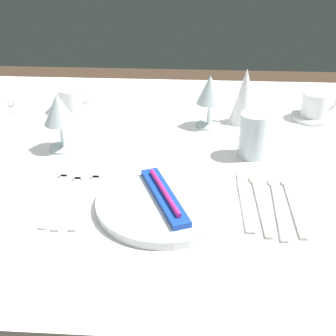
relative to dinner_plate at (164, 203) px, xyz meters
The scene contains 18 objects.
dining_table 0.25m from the dinner_plate, 97.07° to the left, with size 1.80×1.11×0.74m.
dinner_plate is the anchor object (origin of this frame).
toothbrush_package 0.02m from the dinner_plate, ahead, with size 0.11×0.21×0.02m.
fork_outer 0.17m from the dinner_plate, 169.31° to the left, with size 0.03×0.23×0.00m.
fork_inner 0.20m from the dinner_plate, behind, with size 0.02×0.22×0.00m.
fork_salad 0.23m from the dinner_plate, behind, with size 0.03×0.23×0.00m.
dinner_knife 0.17m from the dinner_plate, ahead, with size 0.02×0.21×0.00m.
spoon_soup 0.20m from the dinner_plate, 13.50° to the left, with size 0.03×0.23×0.01m.
spoon_dessert 0.23m from the dinner_plate, ahead, with size 0.03×0.23×0.01m.
spoon_tea 0.26m from the dinner_plate, ahead, with size 0.03×0.22×0.01m.
saucer_left 0.56m from the dinner_plate, 122.98° to the left, with size 0.14×0.14×0.01m, color white.
coffee_cup_left 0.56m from the dinner_plate, 122.83° to the left, with size 0.10×0.07×0.06m.
saucer_right 0.61m from the dinner_plate, 49.56° to the left, with size 0.12×0.12×0.01m, color white.
coffee_cup_right 0.61m from the dinner_plate, 49.43° to the left, with size 0.10×0.08×0.07m.
wine_glass_centre 0.37m from the dinner_plate, 138.90° to the left, with size 0.08×0.08×0.15m.
wine_glass_left 0.42m from the dinner_plate, 76.43° to the left, with size 0.07×0.07×0.15m.
drink_tumbler 0.31m from the dinner_plate, 49.52° to the left, with size 0.07×0.07×0.11m.
napkin_folded 0.47m from the dinner_plate, 65.68° to the left, with size 0.08×0.08×0.16m, color white.
Camera 1 is at (0.08, -0.97, 1.26)m, focal length 47.60 mm.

